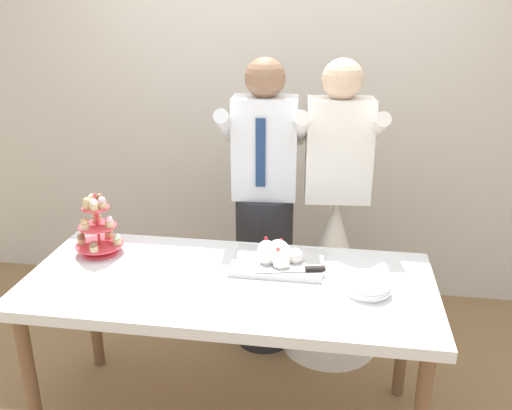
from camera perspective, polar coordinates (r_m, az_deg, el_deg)
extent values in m
cube|color=beige|center=(3.62, 1.63, 12.98)|extent=(5.20, 0.10, 2.90)
cube|color=silver|center=(2.46, -2.85, -8.20)|extent=(1.80, 0.80, 0.05)
cylinder|color=brown|center=(2.70, -22.29, -16.82)|extent=(0.06, 0.06, 0.72)
cylinder|color=brown|center=(3.16, -16.48, -10.14)|extent=(0.06, 0.06, 0.72)
cylinder|color=brown|center=(2.92, 15.03, -12.77)|extent=(0.06, 0.06, 0.72)
cylinder|color=#D83F4C|center=(2.79, -15.80, -4.68)|extent=(0.17, 0.17, 0.01)
cylinder|color=#D83F4C|center=(2.73, -16.10, -1.90)|extent=(0.01, 0.01, 0.31)
cylinder|color=#D83F4C|center=(2.77, -15.88, -3.95)|extent=(0.23, 0.23, 0.01)
cylinder|color=#D1B784|center=(2.73, -14.20, -3.71)|extent=(0.04, 0.04, 0.03)
sphere|color=beige|center=(2.73, -14.24, -3.25)|extent=(0.04, 0.04, 0.04)
cylinder|color=#D1B784|center=(2.83, -15.01, -2.94)|extent=(0.04, 0.04, 0.03)
sphere|color=brown|center=(2.82, -15.06, -2.50)|extent=(0.04, 0.04, 0.04)
cylinder|color=#D1B784|center=(2.79, -17.61, -3.56)|extent=(0.04, 0.04, 0.03)
sphere|color=brown|center=(2.78, -17.67, -3.11)|extent=(0.04, 0.04, 0.04)
cylinder|color=#D1B784|center=(2.69, -16.42, -4.39)|extent=(0.04, 0.04, 0.03)
sphere|color=brown|center=(2.68, -16.47, -3.93)|extent=(0.04, 0.04, 0.04)
cylinder|color=#D83F4C|center=(2.73, -16.08, -2.14)|extent=(0.18, 0.18, 0.01)
cylinder|color=#D1B784|center=(2.70, -14.96, -1.93)|extent=(0.04, 0.04, 0.03)
sphere|color=#EAB7C6|center=(2.69, -15.00, -1.46)|extent=(0.04, 0.04, 0.04)
cylinder|color=#D1B784|center=(2.78, -16.17, -1.34)|extent=(0.04, 0.04, 0.03)
sphere|color=#D6B27A|center=(2.78, -16.22, -0.88)|extent=(0.04, 0.04, 0.04)
cylinder|color=#D1B784|center=(2.70, -17.26, -2.15)|extent=(0.04, 0.04, 0.03)
sphere|color=#D6B27A|center=(2.69, -17.32, -1.68)|extent=(0.04, 0.04, 0.04)
cylinder|color=#D83F4C|center=(2.70, -16.27, -0.28)|extent=(0.13, 0.13, 0.01)
cylinder|color=#D1B784|center=(2.67, -15.62, -0.01)|extent=(0.04, 0.04, 0.03)
sphere|color=#EAB7C6|center=(2.67, -15.67, 0.47)|extent=(0.04, 0.04, 0.04)
cylinder|color=#D1B784|center=(2.72, -15.85, 0.32)|extent=(0.04, 0.04, 0.03)
sphere|color=brown|center=(2.71, -15.90, 0.79)|extent=(0.04, 0.04, 0.04)
cylinder|color=#D1B784|center=(2.73, -16.59, 0.28)|extent=(0.04, 0.04, 0.03)
sphere|color=beige|center=(2.72, -16.64, 0.75)|extent=(0.04, 0.04, 0.04)
cylinder|color=#D1B784|center=(2.68, -17.07, -0.09)|extent=(0.04, 0.04, 0.03)
sphere|color=#D6B27A|center=(2.68, -17.12, 0.39)|extent=(0.04, 0.04, 0.04)
cylinder|color=#D1B784|center=(2.66, -16.44, -0.22)|extent=(0.04, 0.04, 0.03)
sphere|color=white|center=(2.65, -16.49, 0.26)|extent=(0.04, 0.04, 0.04)
cube|color=silver|center=(2.57, 2.28, -5.96)|extent=(0.42, 0.31, 0.02)
sphere|color=white|center=(2.54, 4.06, -5.30)|extent=(0.08, 0.08, 0.08)
sphere|color=white|center=(2.60, 2.83, -4.72)|extent=(0.07, 0.07, 0.07)
sphere|color=white|center=(2.59, 1.12, -4.61)|extent=(0.09, 0.09, 0.09)
sphere|color=white|center=(2.52, 1.16, -5.45)|extent=(0.08, 0.08, 0.08)
sphere|color=white|center=(2.48, 2.63, -5.89)|extent=(0.08, 0.08, 0.08)
sphere|color=white|center=(2.54, 2.30, -4.82)|extent=(0.11, 0.11, 0.11)
sphere|color=#B21923|center=(2.55, 1.04, -3.49)|extent=(0.02, 0.02, 0.02)
sphere|color=#B21923|center=(2.53, 2.46, -4.16)|extent=(0.02, 0.02, 0.02)
sphere|color=#B21923|center=(2.56, 2.63, -3.66)|extent=(0.02, 0.02, 0.02)
sphere|color=#DB474C|center=(2.47, 2.29, -4.60)|extent=(0.02, 0.02, 0.02)
cube|color=silver|center=(2.45, 2.67, -6.87)|extent=(0.23, 0.07, 0.00)
cube|color=black|center=(2.47, 6.15, -6.59)|extent=(0.09, 0.05, 0.02)
cylinder|color=white|center=(2.39, 11.42, -8.72)|extent=(0.18, 0.18, 0.01)
cylinder|color=white|center=(2.38, 11.56, -8.56)|extent=(0.18, 0.18, 0.01)
cylinder|color=white|center=(2.38, 11.45, -8.32)|extent=(0.18, 0.18, 0.01)
cylinder|color=white|center=(2.37, 11.47, -8.05)|extent=(0.18, 0.18, 0.01)
cylinder|color=white|center=(2.37, 11.61, -7.82)|extent=(0.18, 0.18, 0.01)
cylinder|color=#232328|center=(3.20, 0.84, -6.83)|extent=(0.32, 0.32, 0.92)
cube|color=white|center=(2.93, 0.92, 5.93)|extent=(0.35, 0.22, 0.54)
sphere|color=#8C664C|center=(2.86, 0.96, 13.01)|extent=(0.21, 0.21, 0.21)
cylinder|color=white|center=(2.92, -2.99, 8.05)|extent=(0.11, 0.49, 0.28)
cylinder|color=white|center=(2.90, 4.55, 7.90)|extent=(0.11, 0.49, 0.28)
cube|color=navy|center=(2.83, 0.47, 5.39)|extent=(0.05, 0.02, 0.36)
cone|color=white|center=(3.18, 7.87, -7.15)|extent=(0.56, 0.56, 0.92)
cube|color=white|center=(2.92, 8.57, 5.63)|extent=(0.36, 0.23, 0.54)
sphere|color=beige|center=(2.85, 8.97, 12.73)|extent=(0.21, 0.21, 0.21)
cylinder|color=white|center=(2.88, 4.65, 7.81)|extent=(0.12, 0.49, 0.28)
cylinder|color=white|center=(2.91, 12.20, 7.57)|extent=(0.12, 0.49, 0.28)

